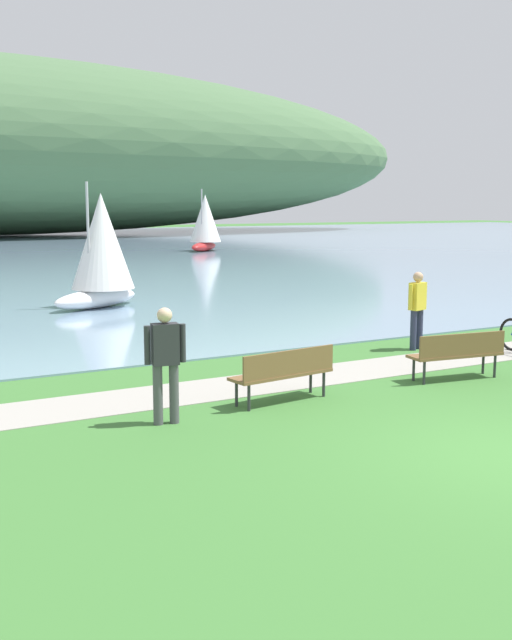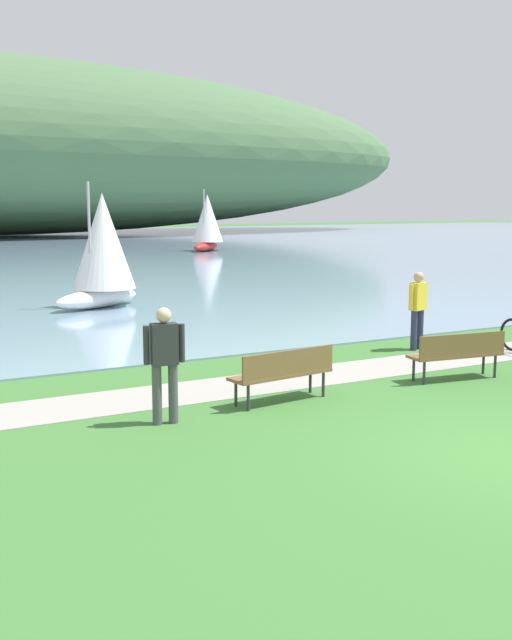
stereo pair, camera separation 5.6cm
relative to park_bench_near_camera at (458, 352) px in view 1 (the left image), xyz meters
name	(u,v)px [view 1 (the left image)]	position (x,y,z in m)	size (l,w,h in m)	color
shoreline_path	(307,377)	(-2.28, 1.50, -0.52)	(60.00, 1.50, 0.01)	#A39E93
park_bench_near_camera	(458,352)	(0.00, 0.00, 0.00)	(1.85, 0.72, 0.88)	brown
park_bench_further_along	(284,371)	(-3.57, 0.17, 0.00)	(1.84, 0.69, 0.88)	brown
person_at_shoreline	(417,305)	(1.31, 2.63, 0.46)	(0.59, 0.31, 1.71)	#282D47
person_on_the_grass	(165,358)	(-5.70, -0.02, 0.46)	(0.60, 0.28, 1.71)	#4C4C51
sailboat_nearest_to_shore	(101,249)	(-2.57, 12.53, 1.30)	(3.28, 2.56, 3.78)	white
sailboat_mid_bay	(205,222)	(12.19, 36.19, 1.43)	(3.29, 3.20, 4.06)	#B22323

